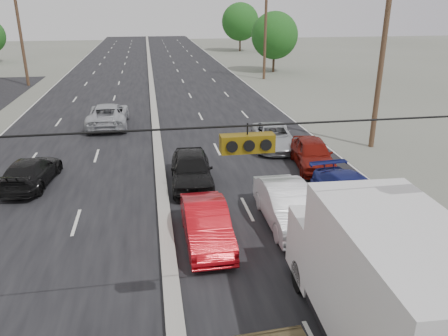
{
  "coord_description": "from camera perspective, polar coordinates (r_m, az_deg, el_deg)",
  "views": [
    {
      "loc": [
        -0.31,
        -7.83,
        7.98
      ],
      "look_at": [
        2.29,
        7.2,
        2.2
      ],
      "focal_mm": 35.0,
      "sensor_mm": 36.0,
      "label": 1
    }
  ],
  "objects": [
    {
      "name": "queue_car_d",
      "position": [
        18.28,
        16.62,
        -3.58
      ],
      "size": [
        2.41,
        5.11,
        1.44
      ],
      "primitive_type": "imported",
      "rotation": [
        0.0,
        0.0,
        0.08
      ],
      "color": "navy",
      "rests_on": "ground"
    },
    {
      "name": "center_median",
      "position": [
        38.64,
        -9.25,
        8.71
      ],
      "size": [
        0.5,
        160.0,
        0.2
      ],
      "primitive_type": "cube",
      "color": "gray",
      "rests_on": "ground"
    },
    {
      "name": "utility_pole_left_c",
      "position": [
        49.44,
        -25.04,
        15.57
      ],
      "size": [
        1.6,
        0.3,
        10.0
      ],
      "color": "#422D1E",
      "rests_on": "ground"
    },
    {
      "name": "queue_car_a",
      "position": [
        20.18,
        -4.28,
        -0.18
      ],
      "size": [
        2.1,
        4.73,
        1.58
      ],
      "primitive_type": "imported",
      "rotation": [
        0.0,
        0.0,
        -0.05
      ],
      "color": "black",
      "rests_on": "ground"
    },
    {
      "name": "road_surface",
      "position": [
        38.67,
        -9.24,
        8.57
      ],
      "size": [
        20.0,
        160.0,
        0.02
      ],
      "primitive_type": "cube",
      "color": "black",
      "rests_on": "ground"
    },
    {
      "name": "queue_car_e",
      "position": [
        22.76,
        11.48,
        1.82
      ],
      "size": [
        2.38,
        4.65,
        1.51
      ],
      "primitive_type": "imported",
      "rotation": [
        0.0,
        0.0,
        -0.14
      ],
      "color": "maroon",
      "rests_on": "ground"
    },
    {
      "name": "tree_right_mid",
      "position": [
        55.13,
        6.62,
        16.82
      ],
      "size": [
        5.6,
        5.6,
        7.14
      ],
      "color": "#382619",
      "rests_on": "ground"
    },
    {
      "name": "box_truck",
      "position": [
        11.02,
        19.99,
        -14.15
      ],
      "size": [
        2.89,
        7.42,
        3.71
      ],
      "rotation": [
        0.0,
        0.0,
        -0.05
      ],
      "color": "black",
      "rests_on": "ground"
    },
    {
      "name": "utility_pole_right_c",
      "position": [
        49.6,
        5.42,
        17.34
      ],
      "size": [
        1.6,
        0.3,
        10.0
      ],
      "color": "#422D1E",
      "rests_on": "ground"
    },
    {
      "name": "oncoming_near",
      "position": [
        22.07,
        -23.92,
        -0.5
      ],
      "size": [
        2.34,
        4.68,
        1.31
      ],
      "primitive_type": "imported",
      "rotation": [
        0.0,
        0.0,
        3.02
      ],
      "color": "black",
      "rests_on": "ground"
    },
    {
      "name": "tree_right_far",
      "position": [
        79.58,
        2.14,
        18.55
      ],
      "size": [
        6.4,
        6.4,
        8.16
      ],
      "color": "#382619",
      "rests_on": "ground"
    },
    {
      "name": "traffic_signals",
      "position": [
        8.39,
        2.38,
        3.5
      ],
      "size": [
        25.0,
        0.3,
        0.54
      ],
      "color": "black",
      "rests_on": "ground"
    },
    {
      "name": "oncoming_far",
      "position": [
        31.16,
        -14.9,
        6.7
      ],
      "size": [
        2.63,
        5.69,
        1.58
      ],
      "primitive_type": "imported",
      "rotation": [
        0.0,
        0.0,
        3.14
      ],
      "color": "#A7ABAF",
      "rests_on": "ground"
    },
    {
      "name": "queue_car_b",
      "position": [
        16.79,
        8.24,
        -4.91
      ],
      "size": [
        1.68,
        4.7,
        1.54
      ],
      "primitive_type": "imported",
      "rotation": [
        0.0,
        0.0,
        -0.01
      ],
      "color": "silver",
      "rests_on": "ground"
    },
    {
      "name": "queue_car_c",
      "position": [
        25.72,
        6.44,
        4.08
      ],
      "size": [
        2.76,
        5.0,
        1.32
      ],
      "primitive_type": "imported",
      "rotation": [
        0.0,
        0.0,
        -0.12
      ],
      "color": "#A7ABAF",
      "rests_on": "ground"
    },
    {
      "name": "utility_pole_right_b",
      "position": [
        26.34,
        19.92,
        13.29
      ],
      "size": [
        1.6,
        0.3,
        10.0
      ],
      "color": "#422D1E",
      "rests_on": "ground"
    },
    {
      "name": "red_sedan",
      "position": [
        15.42,
        -2.31,
        -7.4
      ],
      "size": [
        1.53,
        4.32,
        1.42
      ],
      "primitive_type": "imported",
      "rotation": [
        0.0,
        0.0,
        0.01
      ],
      "color": "#BA0B14",
      "rests_on": "ground"
    }
  ]
}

